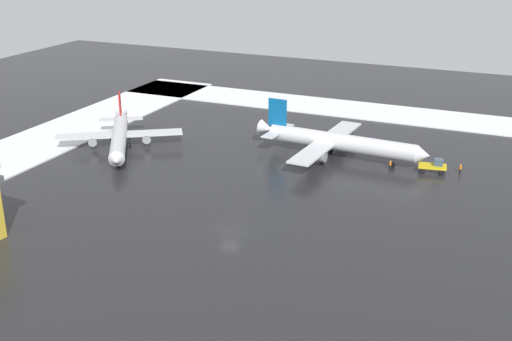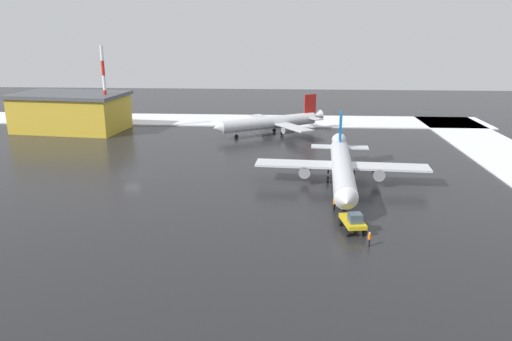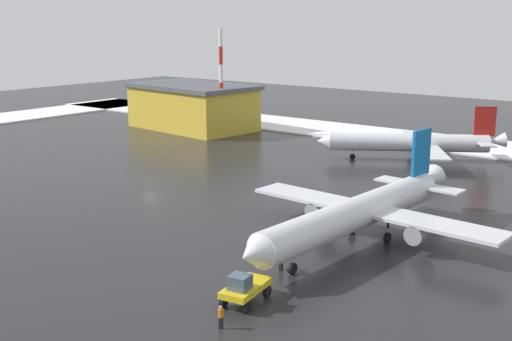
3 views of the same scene
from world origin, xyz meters
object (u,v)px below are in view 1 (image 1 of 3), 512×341
Objects in this scene: airplane_parked_starboard at (337,142)px; ground_crew_by_nose_gear at (390,165)px; ground_crew_beside_wing at (460,168)px; airplane_parked_portside at (119,136)px; pushback_tug at (434,166)px.

ground_crew_by_nose_gear is (1.94, 10.15, -2.20)m from airplane_parked_starboard.
airplane_parked_starboard is at bearing -47.12° from ground_crew_by_nose_gear.
ground_crew_by_nose_gear is 11.62m from ground_crew_beside_wing.
airplane_parked_starboard is at bearing 74.32° from airplane_parked_portside.
airplane_parked_starboard reaches higher than ground_crew_by_nose_gear.
airplane_parked_starboard is 18.88× the size of ground_crew_beside_wing.
pushback_tug is 4.40m from ground_crew_beside_wing.
pushback_tug is at bearing 2.70° from airplane_parked_starboard.
airplane_parked_portside is at bearing -24.76° from ground_crew_by_nose_gear.
ground_crew_by_nose_gear is at bearing -176.40° from pushback_tug.
pushback_tug is at bearing 156.58° from ground_crew_by_nose_gear.
pushback_tug is 2.86× the size of ground_crew_by_nose_gear.
airplane_parked_portside is at bearing 127.22° from ground_crew_beside_wing.
airplane_parked_portside is 14.68× the size of ground_crew_beside_wing.
airplane_parked_portside is 5.13× the size of pushback_tug.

